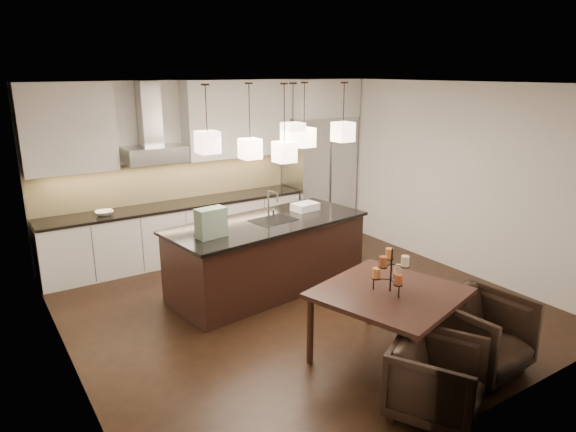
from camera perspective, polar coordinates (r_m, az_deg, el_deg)
floor at (r=6.82m, az=0.93°, el=-9.81°), size 5.50×5.50×0.02m
ceiling at (r=6.15m, az=1.05°, el=14.61°), size 5.50×5.50×0.02m
wall_back at (r=8.71m, az=-9.29°, el=5.45°), size 5.50×0.02×2.80m
wall_front at (r=4.44m, az=21.48°, el=-5.67°), size 5.50×0.02×2.80m
wall_left at (r=5.36m, az=-24.28°, el=-2.34°), size 0.02×5.50×2.80m
wall_right at (r=8.17m, az=17.28°, el=4.26°), size 0.02×5.50×2.80m
refrigerator at (r=9.49m, az=3.44°, el=4.49°), size 1.20×0.72×2.15m
fridge_panel at (r=9.31m, az=3.58°, el=12.96°), size 1.26×0.72×0.65m
lower_cabinets at (r=8.41m, az=-11.96°, el=-1.80°), size 4.21×0.62×0.88m
countertop at (r=8.29m, az=-12.14°, el=1.23°), size 4.21×0.66×0.04m
backsplash at (r=8.49m, az=-13.01°, el=3.84°), size 4.21×0.02×0.63m
upper_cab_left at (r=7.81m, az=-23.33°, el=8.95°), size 1.25×0.35×1.25m
upper_cab_right at (r=8.67m, az=-5.61°, el=10.71°), size 1.85×0.35×1.25m
hood_canopy at (r=8.07m, az=-14.60°, el=6.64°), size 0.90×0.52×0.24m
hood_chimney at (r=8.10m, az=-15.16°, el=10.92°), size 0.30×0.28×0.96m
fruit_bowl at (r=7.91m, az=-19.73°, el=0.33°), size 0.29×0.29×0.06m
island_body at (r=7.09m, az=-2.27°, el=-4.55°), size 2.79×1.39×0.94m
island_top at (r=6.94m, az=-2.32°, el=-0.74°), size 2.88×1.49×0.04m
faucet at (r=7.02m, az=-2.19°, el=1.37°), size 0.14×0.27×0.41m
tote_bag at (r=6.29m, az=-8.54°, el=-0.74°), size 0.38×0.24×0.36m
food_container at (r=7.45m, az=1.92°, el=1.04°), size 0.39×0.30×0.11m
dining_table at (r=5.54m, az=11.03°, el=-11.89°), size 1.62×1.62×0.78m
candelabra at (r=5.28m, az=11.39°, el=-5.89°), size 0.47×0.47×0.46m
candle_a at (r=5.42m, az=12.14°, el=-5.87°), size 0.10×0.10×0.10m
candle_b at (r=5.30m, az=9.78°, el=-6.26°), size 0.10×0.10×0.10m
candle_c at (r=5.18m, az=12.17°, el=-6.90°), size 0.10×0.10×0.10m
candle_d at (r=5.38m, az=11.20°, el=-4.09°), size 0.10×0.10×0.10m
candle_e at (r=5.14m, az=10.50°, el=-5.01°), size 0.10×0.10×0.10m
candle_f at (r=5.20m, az=12.88°, el=-4.90°), size 0.10×0.10×0.10m
armchair_left at (r=4.87m, az=16.21°, el=-17.05°), size 1.02×1.03×0.70m
armchair_right at (r=5.66m, az=20.58°, el=-12.11°), size 0.90×0.92×0.78m
pendant_a at (r=6.16m, az=-8.93°, el=8.10°), size 0.24×0.24×0.26m
pendant_b at (r=6.71m, az=-4.23°, el=7.46°), size 0.24×0.24×0.26m
pendant_c at (r=6.67m, az=0.55°, el=9.22°), size 0.24×0.24×0.26m
pendant_d at (r=7.06m, az=1.79°, el=8.72°), size 0.24×0.24×0.26m
pendant_e at (r=7.05m, az=6.12°, el=9.28°), size 0.24×0.24×0.26m
pendant_f at (r=6.54m, az=-0.41°, el=7.13°), size 0.24×0.24×0.26m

